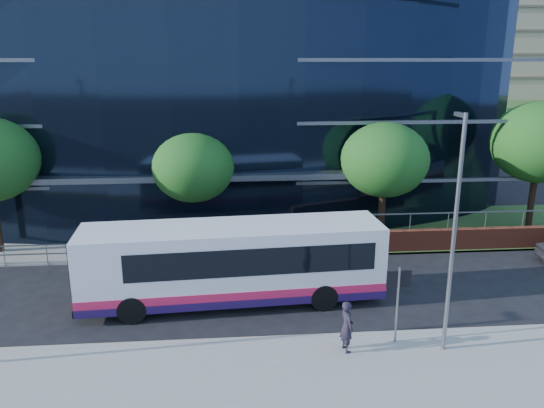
{
  "coord_description": "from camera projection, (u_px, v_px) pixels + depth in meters",
  "views": [
    {
      "loc": [
        -1.17,
        -17.76,
        9.8
      ],
      "look_at": [
        0.98,
        8.0,
        2.56
      ],
      "focal_mm": 35.0,
      "sensor_mm": 36.0,
      "label": 1
    }
  ],
  "objects": [
    {
      "name": "yellow_line_outer",
      "position": [
        265.0,
        339.0,
        19.01
      ],
      "size": [
        80.0,
        0.08,
        0.01
      ],
      "primitive_type": "cube",
      "color": "gold",
      "rests_on": "ground"
    },
    {
      "name": "guard_railings",
      "position": [
        89.0,
        248.0,
        25.63
      ],
      "size": [
        24.0,
        0.05,
        1.1
      ],
      "color": "slate",
      "rests_on": "ground"
    },
    {
      "name": "tree_dist_e",
      "position": [
        454.0,
        105.0,
        58.87
      ],
      "size": [
        4.62,
        4.62,
        6.51
      ],
      "color": "black",
      "rests_on": "ground"
    },
    {
      "name": "streetlight_east",
      "position": [
        454.0,
        229.0,
        16.98
      ],
      "size": [
        0.15,
        0.77,
        8.0
      ],
      "color": "slate",
      "rests_on": "pavement_near"
    },
    {
      "name": "tree_far_c",
      "position": [
        385.0,
        160.0,
        27.75
      ],
      "size": [
        4.62,
        4.62,
        6.51
      ],
      "color": "black",
      "rests_on": "ground"
    },
    {
      "name": "glass_office",
      "position": [
        186.0,
        82.0,
        37.3
      ],
      "size": [
        44.0,
        23.1,
        16.0
      ],
      "color": "black",
      "rests_on": "ground"
    },
    {
      "name": "pedestrian",
      "position": [
        347.0,
        326.0,
        17.77
      ],
      "size": [
        0.56,
        0.74,
        1.8
      ],
      "primitive_type": "imported",
      "rotation": [
        0.0,
        0.0,
        1.79
      ],
      "color": "black",
      "rests_on": "pavement_near"
    },
    {
      "name": "apartment_block",
      "position": [
        463.0,
        46.0,
        74.25
      ],
      "size": [
        60.0,
        42.0,
        30.0
      ],
      "color": "#2D511E",
      "rests_on": "ground"
    },
    {
      "name": "ground",
      "position": [
        264.0,
        328.0,
        19.78
      ],
      "size": [
        200.0,
        200.0,
        0.0
      ],
      "primitive_type": "plane",
      "color": "black",
      "rests_on": "ground"
    },
    {
      "name": "tree_far_b",
      "position": [
        193.0,
        167.0,
        27.52
      ],
      "size": [
        4.29,
        4.29,
        6.05
      ],
      "color": "black",
      "rests_on": "ground"
    },
    {
      "name": "tree_far_d",
      "position": [
        539.0,
        142.0,
        29.26
      ],
      "size": [
        5.28,
        5.28,
        7.44
      ],
      "color": "black",
      "rests_on": "ground"
    },
    {
      "name": "kerb",
      "position": [
        266.0,
        340.0,
        18.8
      ],
      "size": [
        80.0,
        0.25,
        0.16
      ],
      "primitive_type": "cube",
      "color": "gray",
      "rests_on": "ground"
    },
    {
      "name": "far_forecourt",
      "position": [
        144.0,
        235.0,
        29.84
      ],
      "size": [
        50.0,
        8.0,
        0.1
      ],
      "primitive_type": "cube",
      "color": "gray",
      "rests_on": "ground"
    },
    {
      "name": "street_sign",
      "position": [
        398.0,
        289.0,
        18.04
      ],
      "size": [
        0.85,
        0.09,
        2.8
      ],
      "color": "slate",
      "rests_on": "pavement_near"
    },
    {
      "name": "yellow_line_inner",
      "position": [
        265.0,
        337.0,
        19.15
      ],
      "size": [
        80.0,
        0.08,
        0.01
      ],
      "primitive_type": "cube",
      "color": "gold",
      "rests_on": "ground"
    },
    {
      "name": "city_bus",
      "position": [
        236.0,
        262.0,
        21.44
      ],
      "size": [
        12.28,
        3.54,
        3.29
      ],
      "rotation": [
        0.0,
        0.0,
        0.06
      ],
      "color": "silver",
      "rests_on": "ground"
    }
  ]
}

